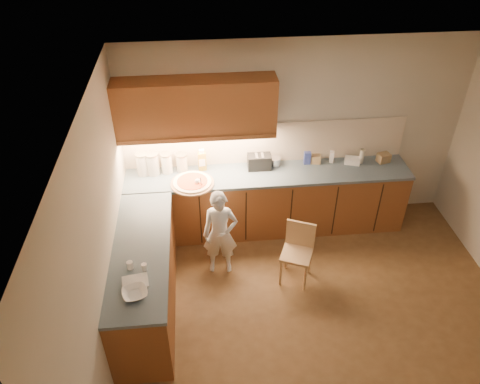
{
  "coord_description": "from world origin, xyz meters",
  "views": [
    {
      "loc": [
        -1.25,
        -3.35,
        4.35
      ],
      "look_at": [
        -0.8,
        1.2,
        1.0
      ],
      "focal_mm": 35.0,
      "sensor_mm": 36.0,
      "label": 1
    }
  ],
  "objects": [
    {
      "name": "l_counter",
      "position": [
        -0.92,
        1.25,
        0.46
      ],
      "size": [
        3.77,
        2.62,
        0.92
      ],
      "color": "brown",
      "rests_on": "ground"
    },
    {
      "name": "wooden_chair",
      "position": [
        -0.14,
        0.72,
        0.46
      ],
      "size": [
        0.47,
        0.47,
        0.79
      ],
      "rotation": [
        0.0,
        0.0,
        -0.4
      ],
      "color": "tan",
      "rests_on": "ground"
    },
    {
      "name": "oil_jug",
      "position": [
        -1.23,
        1.86,
        1.06
      ],
      "size": [
        0.11,
        0.08,
        0.31
      ],
      "rotation": [
        0.0,
        0.0,
        0.1
      ],
      "color": "#AF9023",
      "rests_on": "l_counter"
    },
    {
      "name": "spice_jar_b",
      "position": [
        -1.88,
        0.08,
        0.96
      ],
      "size": [
        0.07,
        0.07,
        0.08
      ],
      "primitive_type": "cylinder",
      "rotation": [
        0.0,
        0.0,
        -0.25
      ],
      "color": "white",
      "rests_on": "l_counter"
    },
    {
      "name": "mixing_bowl",
      "position": [
        -1.95,
        -0.25,
        0.95
      ],
      "size": [
        0.29,
        0.29,
        0.06
      ],
      "primitive_type": "imported",
      "rotation": [
        0.0,
        0.0,
        0.27
      ],
      "color": "white",
      "rests_on": "l_counter"
    },
    {
      "name": "steel_pot",
      "position": [
        -0.26,
        1.87,
        0.98
      ],
      "size": [
        0.15,
        0.15,
        0.12
      ],
      "color": "silver",
      "rests_on": "l_counter"
    },
    {
      "name": "spice_jar_a",
      "position": [
        -2.03,
        0.12,
        0.96
      ],
      "size": [
        0.07,
        0.07,
        0.09
      ],
      "primitive_type": "cylinder",
      "rotation": [
        0.0,
        0.0,
        -0.04
      ],
      "color": "white",
      "rests_on": "l_counter"
    },
    {
      "name": "card_box_a",
      "position": [
        0.29,
        1.89,
        0.98
      ],
      "size": [
        0.17,
        0.14,
        0.11
      ],
      "primitive_type": "cube",
      "rotation": [
        0.0,
        0.0,
        -0.19
      ],
      "color": "tan",
      "rests_on": "l_counter"
    },
    {
      "name": "canister_b",
      "position": [
        -1.87,
        1.83,
        1.08
      ],
      "size": [
        0.18,
        0.18,
        0.31
      ],
      "rotation": [
        0.0,
        0.0,
        -0.39
      ],
      "color": "beige",
      "rests_on": "l_counter"
    },
    {
      "name": "white_bottle",
      "position": [
        0.51,
        1.87,
        1.0
      ],
      "size": [
        0.07,
        0.07,
        0.17
      ],
      "primitive_type": "cube",
      "rotation": [
        0.0,
        0.0,
        -0.29
      ],
      "color": "white",
      "rests_on": "l_counter"
    },
    {
      "name": "card_box_b",
      "position": [
        1.22,
        1.81,
        0.98
      ],
      "size": [
        0.19,
        0.16,
        0.12
      ],
      "primitive_type": "cube",
      "rotation": [
        0.0,
        0.0,
        0.25
      ],
      "color": "#997C52",
      "rests_on": "l_counter"
    },
    {
      "name": "canister_d",
      "position": [
        -1.5,
        1.87,
        1.05
      ],
      "size": [
        0.15,
        0.15,
        0.25
      ],
      "rotation": [
        0.0,
        0.0,
        0.11
      ],
      "color": "beige",
      "rests_on": "l_counter"
    },
    {
      "name": "child",
      "position": [
        -1.07,
        0.94,
        0.59
      ],
      "size": [
        0.45,
        0.31,
        1.17
      ],
      "primitive_type": "imported",
      "rotation": [
        0.0,
        0.0,
        -0.07
      ],
      "color": "silver",
      "rests_on": "ground"
    },
    {
      "name": "blue_box",
      "position": [
        0.18,
        1.87,
        1.01
      ],
      "size": [
        0.09,
        0.07,
        0.18
      ],
      "primitive_type": "cube",
      "rotation": [
        0.0,
        0.0,
        -0.06
      ],
      "color": "#35449F",
      "rests_on": "l_counter"
    },
    {
      "name": "dough_cloth",
      "position": [
        -1.96,
        -0.09,
        0.93
      ],
      "size": [
        0.28,
        0.23,
        0.02
      ],
      "primitive_type": "cube",
      "rotation": [
        0.0,
        0.0,
        0.16
      ],
      "color": "silver",
      "rests_on": "l_counter"
    },
    {
      "name": "tall_jar",
      "position": [
        0.91,
        1.82,
        1.02
      ],
      "size": [
        0.07,
        0.07,
        0.21
      ],
      "rotation": [
        0.0,
        0.0,
        -0.35
      ],
      "color": "silver",
      "rests_on": "l_counter"
    },
    {
      "name": "pizza_on_board",
      "position": [
        -1.37,
        1.53,
        0.94
      ],
      "size": [
        0.55,
        0.55,
        0.22
      ],
      "rotation": [
        0.0,
        0.0,
        0.24
      ],
      "color": "tan",
      "rests_on": "l_counter"
    },
    {
      "name": "toaster",
      "position": [
        -0.48,
        1.82,
        1.02
      ],
      "size": [
        0.31,
        0.18,
        0.2
      ],
      "rotation": [
        0.0,
        0.0,
        -0.01
      ],
      "color": "black",
      "rests_on": "l_counter"
    },
    {
      "name": "canister_c",
      "position": [
        -1.7,
        1.84,
        1.06
      ],
      "size": [
        0.15,
        0.15,
        0.28
      ],
      "rotation": [
        0.0,
        0.0,
        0.32
      ],
      "color": "white",
      "rests_on": "l_counter"
    },
    {
      "name": "upper_cabinets",
      "position": [
        -1.27,
        1.82,
        1.85
      ],
      "size": [
        1.95,
        0.36,
        0.73
      ],
      "color": "brown",
      "rests_on": "ground"
    },
    {
      "name": "canister_a",
      "position": [
        -2.01,
        1.83,
        1.08
      ],
      "size": [
        0.16,
        0.16,
        0.32
      ],
      "rotation": [
        0.0,
        0.0,
        -0.02
      ],
      "color": "silver",
      "rests_on": "l_counter"
    },
    {
      "name": "backsplash",
      "position": [
        -0.38,
        1.99,
        1.21
      ],
      "size": [
        3.75,
        0.02,
        0.58
      ],
      "primitive_type": "cube",
      "color": "beige",
      "rests_on": "l_counter"
    },
    {
      "name": "flat_pack",
      "position": [
        0.79,
        1.82,
        0.96
      ],
      "size": [
        0.23,
        0.19,
        0.08
      ],
      "primitive_type": "cube",
      "rotation": [
        0.0,
        0.0,
        -0.31
      ],
      "color": "white",
      "rests_on": "l_counter"
    },
    {
      "name": "room",
      "position": [
        0.0,
        0.0,
        1.68
      ],
      "size": [
        4.54,
        4.5,
        2.62
      ],
      "color": "brown",
      "rests_on": "ground"
    }
  ]
}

